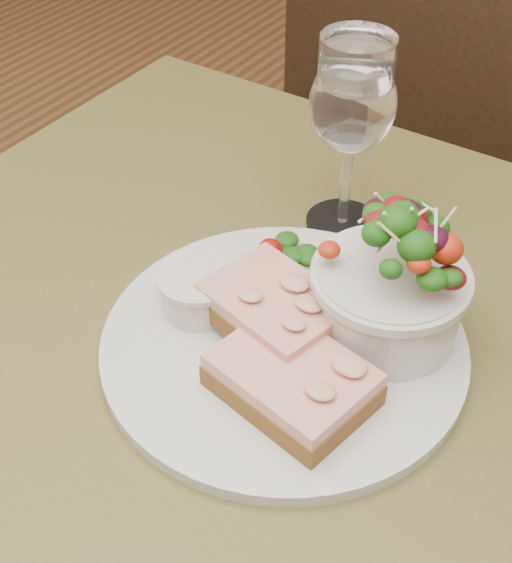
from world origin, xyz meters
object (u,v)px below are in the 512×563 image
Objects in this scene: wine_glass at (352,109)px; sandwich_front at (292,380)px; dinner_plate at (284,344)px; sandwich_back at (275,309)px; ramekin at (199,289)px; cafe_table at (250,447)px; salad_bowl at (392,274)px; chair_far at (438,274)px.

sandwich_front is at bearing -70.82° from wine_glass.
dinner_plate is 2.34× the size of sandwich_front.
wine_glass is at bearing 120.35° from sandwich_front.
sandwich_front is 0.25m from wine_glass.
ramekin is (-0.07, -0.01, -0.00)m from sandwich_back.
sandwich_back is 0.19m from wine_glass.
cafe_table is 0.15m from ramekin.
sandwich_back is at bearing 9.70° from ramekin.
sandwich_front is at bearing -105.08° from salad_bowl.
sandwich_back is (0.08, -0.68, 0.49)m from chair_far.
dinner_plate is 0.06m from sandwich_front.
salad_bowl reaches higher than dinner_plate.
ramekin is 0.49× the size of salad_bowl.
salad_bowl reaches higher than sandwich_back.
chair_far is 0.77m from wine_glass.
chair_far is 3.08× the size of dinner_plate.
chair_far is 0.88m from sandwich_front.
chair_far is 7.09× the size of salad_bowl.
dinner_plate is 2.30× the size of salad_bowl.
ramekin is at bearing -156.57° from salad_bowl.
dinner_plate is at bearing -76.58° from wine_glass.
ramekin is (-0.08, -0.01, 0.03)m from dinner_plate.
cafe_table is 0.11m from dinner_plate.
salad_bowl is (0.06, 0.05, 0.07)m from dinner_plate.
sandwich_front is at bearing -32.96° from sandwich_back.
ramekin reaches higher than sandwich_front.
chair_far is at bearing 103.33° from salad_bowl.
salad_bowl is 0.17m from wine_glass.
salad_bowl is at bearing 23.43° from ramekin.
wine_glass reaches higher than sandwich_back.
sandwich_back is at bearing -146.02° from salad_bowl.
cafe_table is at bearing -75.56° from sandwich_back.
sandwich_back is at bearing 90.45° from cafe_table.
salad_bowl reaches higher than sandwich_front.
dinner_plate is 1.67× the size of wine_glass.
chair_far is 7.26× the size of sandwich_back.
dinner_plate is 0.03m from sandwich_back.
salad_bowl reaches higher than cafe_table.
wine_glass is at bearing 78.53° from ramekin.
ramekin is 0.16m from salad_bowl.
dinner_plate is at bearing 5.13° from ramekin.
sandwich_front is 0.98× the size of salad_bowl.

